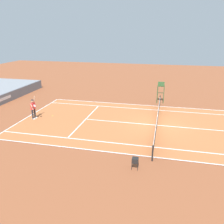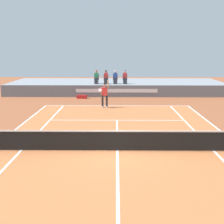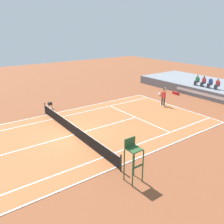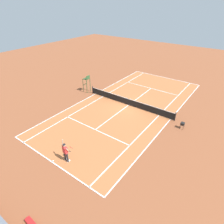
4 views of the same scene
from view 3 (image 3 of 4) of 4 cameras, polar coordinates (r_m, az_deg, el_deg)
ground_plane at (r=18.15m, az=-9.50°, el=-5.66°), size 80.00×80.00×0.00m
court at (r=18.15m, az=-9.50°, el=-5.63°), size 11.08×23.88×0.03m
net at (r=17.93m, az=-9.59°, el=-4.16°), size 11.98×0.10×1.07m
barrier_wall at (r=29.06m, az=21.65°, el=4.13°), size 21.29×0.25×1.08m
bleacher_platform at (r=32.41m, az=25.52°, el=5.10°), size 21.29×7.69×1.08m
spectator_seated_0 at (r=30.95m, az=20.33°, el=7.39°), size 0.44×0.60×1.27m
spectator_seated_1 at (r=30.46m, az=21.73°, el=7.03°), size 0.44×0.60×1.27m
spectator_seated_2 at (r=30.01m, az=23.14°, el=6.67°), size 0.44×0.60×1.27m
spectator_seated_3 at (r=29.56m, az=24.65°, el=6.27°), size 0.44×0.60×1.27m
tennis_player at (r=24.93m, az=12.63°, el=3.70°), size 0.79×0.62×2.08m
tennis_ball at (r=23.61m, az=12.23°, el=0.37°), size 0.07×0.07×0.07m
umpire_chair at (r=12.25m, az=5.23°, el=-10.56°), size 0.77×0.77×2.44m
equipment_bag at (r=30.05m, az=15.53°, el=4.55°), size 0.92×0.38×0.32m
ball_hopper at (r=24.35m, az=-15.15°, el=2.05°), size 0.36×0.36×0.70m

